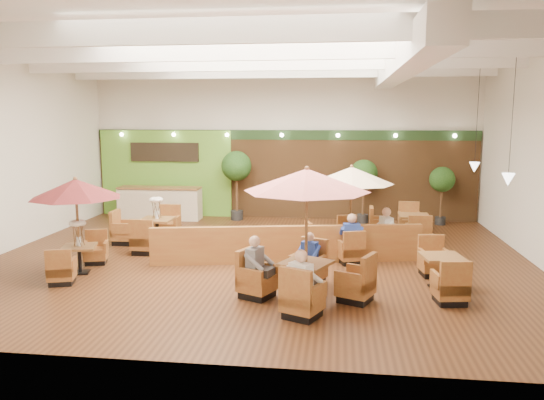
% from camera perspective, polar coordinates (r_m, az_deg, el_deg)
% --- Properties ---
extents(room, '(14.04, 14.00, 5.52)m').
position_cam_1_polar(room, '(14.63, 0.15, 8.71)').
color(room, '#381E0F').
rests_on(room, ground).
extents(service_counter, '(3.00, 0.75, 1.18)m').
position_cam_1_polar(service_counter, '(19.74, -11.97, -0.34)').
color(service_counter, beige).
rests_on(service_counter, ground).
extents(booth_divider, '(6.83, 1.51, 0.96)m').
position_cam_1_polar(booth_divider, '(13.51, 1.69, -4.80)').
color(booth_divider, brown).
rests_on(booth_divider, ground).
extents(table_0, '(2.13, 2.37, 2.32)m').
position_cam_1_polar(table_0, '(13.18, -20.30, -0.06)').
color(table_0, brown).
rests_on(table_0, ground).
extents(table_1, '(2.86, 2.86, 2.73)m').
position_cam_1_polar(table_1, '(10.54, 3.73, -1.07)').
color(table_1, brown).
rests_on(table_1, ground).
extents(table_2, '(2.52, 2.52, 2.44)m').
position_cam_1_polar(table_2, '(14.22, 8.51, 0.71)').
color(table_2, brown).
rests_on(table_2, ground).
extents(table_3, '(1.77, 2.65, 1.57)m').
position_cam_1_polar(table_3, '(15.82, -13.14, -3.09)').
color(table_3, brown).
rests_on(table_3, ground).
extents(table_4, '(0.95, 2.56, 0.93)m').
position_cam_1_polar(table_4, '(12.10, 17.75, -7.46)').
color(table_4, brown).
rests_on(table_4, ground).
extents(table_5, '(1.77, 2.64, 0.99)m').
position_cam_1_polar(table_5, '(16.51, 13.98, -2.94)').
color(table_5, brown).
rests_on(table_5, ground).
extents(topiary_0, '(1.07, 1.07, 2.50)m').
position_cam_1_polar(topiary_0, '(19.04, -3.84, 3.38)').
color(topiary_0, black).
rests_on(topiary_0, ground).
extents(topiary_1, '(0.96, 0.96, 2.23)m').
position_cam_1_polar(topiary_1, '(18.73, 9.84, 2.57)').
color(topiary_1, black).
rests_on(topiary_1, ground).
extents(topiary_2, '(0.87, 0.87, 2.01)m').
position_cam_1_polar(topiary_2, '(19.06, 17.82, 1.89)').
color(topiary_2, black).
rests_on(topiary_2, ground).
extents(diner_0, '(0.48, 0.47, 0.84)m').
position_cam_1_polar(diner_0, '(9.82, 3.31, -8.27)').
color(diner_0, white).
rests_on(diner_0, ground).
extents(diner_1, '(0.39, 0.37, 0.71)m').
position_cam_1_polar(diner_1, '(11.76, 3.97, -5.65)').
color(diner_1, '#233C98').
rests_on(diner_1, ground).
extents(diner_2, '(0.42, 0.46, 0.83)m').
position_cam_1_polar(diner_2, '(10.88, -1.62, -6.57)').
color(diner_2, slate).
rests_on(diner_2, ground).
extents(diner_3, '(0.44, 0.37, 0.84)m').
position_cam_1_polar(diner_3, '(13.50, 8.51, -3.62)').
color(diner_3, '#233C98').
rests_on(diner_3, ground).
extents(diner_4, '(0.43, 0.47, 0.85)m').
position_cam_1_polar(diner_4, '(14.42, 11.97, -2.90)').
color(diner_4, white).
rests_on(diner_4, ground).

